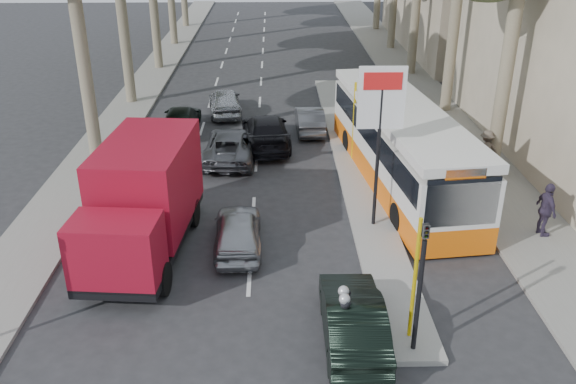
# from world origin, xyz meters

# --- Properties ---
(ground) EXTENTS (120.00, 120.00, 0.00)m
(ground) POSITION_xyz_m (0.00, 0.00, 0.00)
(ground) COLOR #28282B
(ground) RESTS_ON ground
(sidewalk_right) EXTENTS (3.20, 70.00, 0.12)m
(sidewalk_right) POSITION_xyz_m (8.60, 25.00, 0.06)
(sidewalk_right) COLOR gray
(sidewalk_right) RESTS_ON ground
(median_left) EXTENTS (2.40, 64.00, 0.12)m
(median_left) POSITION_xyz_m (-8.00, 28.00, 0.06)
(median_left) COLOR gray
(median_left) RESTS_ON ground
(traffic_island) EXTENTS (1.50, 26.00, 0.16)m
(traffic_island) POSITION_xyz_m (3.25, 11.00, 0.08)
(traffic_island) COLOR gray
(traffic_island) RESTS_ON ground
(billboard) EXTENTS (1.50, 12.10, 5.60)m
(billboard) POSITION_xyz_m (3.25, 5.00, 3.70)
(billboard) COLOR yellow
(billboard) RESTS_ON ground
(traffic_light_island) EXTENTS (0.16, 0.41, 3.60)m
(traffic_light_island) POSITION_xyz_m (3.25, -1.50, 2.49)
(traffic_light_island) COLOR black
(traffic_light_island) RESTS_ON ground
(silver_hatchback) EXTENTS (1.62, 3.78, 1.27)m
(silver_hatchback) POSITION_xyz_m (-1.31, 3.75, 0.64)
(silver_hatchback) COLOR #A0A2A8
(silver_hatchback) RESTS_ON ground
(dark_hatchback) EXTENTS (1.46, 4.15, 1.37)m
(dark_hatchback) POSITION_xyz_m (1.80, -1.00, 0.68)
(dark_hatchback) COLOR black
(dark_hatchback) RESTS_ON ground
(queue_car_a) EXTENTS (2.41, 4.76, 1.29)m
(queue_car_a) POSITION_xyz_m (-1.98, 11.38, 0.65)
(queue_car_a) COLOR #4E5056
(queue_car_a) RESTS_ON ground
(queue_car_b) EXTENTS (2.45, 5.16, 1.45)m
(queue_car_b) POSITION_xyz_m (-0.50, 12.97, 0.73)
(queue_car_b) COLOR black
(queue_car_b) RESTS_ON ground
(queue_car_c) EXTENTS (2.12, 4.21, 1.37)m
(queue_car_c) POSITION_xyz_m (-2.70, 17.86, 0.69)
(queue_car_c) COLOR #9DA0A4
(queue_car_c) RESTS_ON ground
(queue_car_d) EXTENTS (1.37, 3.71, 1.21)m
(queue_car_d) POSITION_xyz_m (1.63, 15.00, 0.61)
(queue_car_d) COLOR #44464B
(queue_car_d) RESTS_ON ground
(queue_car_e) EXTENTS (1.85, 4.26, 1.22)m
(queue_car_e) POSITION_xyz_m (-4.64, 15.18, 0.61)
(queue_car_e) COLOR black
(queue_car_e) RESTS_ON ground
(red_truck) EXTENTS (3.01, 6.71, 3.48)m
(red_truck) POSITION_xyz_m (-4.18, 3.69, 1.84)
(red_truck) COLOR black
(red_truck) RESTS_ON ground
(city_bus) EXTENTS (3.98, 12.27, 3.18)m
(city_bus) POSITION_xyz_m (4.80, 8.80, 1.67)
(city_bus) COLOR orange
(city_bus) RESTS_ON ground
(motorcycle) EXTENTS (0.77, 2.09, 1.77)m
(motorcycle) POSITION_xyz_m (1.51, -1.28, 0.81)
(motorcycle) COLOR black
(motorcycle) RESTS_ON ground
(pedestrian_near) EXTENTS (0.65, 1.14, 1.85)m
(pedestrian_near) POSITION_xyz_m (8.74, 4.16, 1.04)
(pedestrian_near) COLOR #40344F
(pedestrian_near) RESTS_ON sidewalk_right
(pedestrian_far) EXTENTS (1.09, 0.53, 1.66)m
(pedestrian_far) POSITION_xyz_m (8.59, 9.80, 0.95)
(pedestrian_far) COLOR brown
(pedestrian_far) RESTS_ON sidewalk_right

